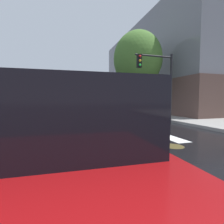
% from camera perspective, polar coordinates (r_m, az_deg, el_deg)
% --- Properties ---
extents(ground_plane, '(120.00, 120.00, 0.00)m').
position_cam_1_polar(ground_plane, '(6.56, -5.11, -8.57)').
color(ground_plane, black).
extents(crosswalk_stripes, '(5.02, 3.35, 0.01)m').
position_cam_1_polar(crosswalk_stripes, '(6.66, -1.50, -8.32)').
color(crosswalk_stripes, silver).
rests_on(crosswalk_stripes, ground).
extents(manhole_cover, '(0.64, 0.64, 0.01)m').
position_cam_1_polar(manhole_cover, '(5.69, 19.94, -10.72)').
color(manhole_cover, '#473D1E').
rests_on(manhole_cover, ground).
extents(sedan_near, '(2.32, 4.68, 1.59)m').
position_cam_1_polar(sedan_near, '(2.25, -19.66, -12.03)').
color(sedan_near, maroon).
rests_on(sedan_near, ground).
extents(sedan_mid, '(2.16, 4.49, 1.54)m').
position_cam_1_polar(sedan_mid, '(23.83, -11.07, 2.46)').
color(sedan_mid, maroon).
rests_on(sedan_mid, ground).
extents(cyclist, '(1.71, 0.37, 1.69)m').
position_cam_1_polar(cyclist, '(6.75, 4.25, -0.96)').
color(cyclist, black).
rests_on(cyclist, ground).
extents(traffic_light_near, '(2.47, 0.28, 4.20)m').
position_cam_1_polar(traffic_light_near, '(10.70, 15.58, 11.58)').
color(traffic_light_near, black).
rests_on(traffic_light_near, ground).
extents(fire_hydrant, '(0.33, 0.22, 0.78)m').
position_cam_1_polar(fire_hydrant, '(17.19, 11.78, 0.97)').
color(fire_hydrant, gold).
rests_on(fire_hydrant, sidewalk).
extents(street_tree_near, '(3.98, 3.98, 7.08)m').
position_cam_1_polar(street_tree_near, '(14.83, 8.62, 17.07)').
color(street_tree_near, '#4C3823').
rests_on(street_tree_near, ground).
extents(corner_building, '(17.00, 22.07, 10.54)m').
position_cam_1_polar(corner_building, '(26.83, 23.81, 11.84)').
color(corner_building, brown).
rests_on(corner_building, ground).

